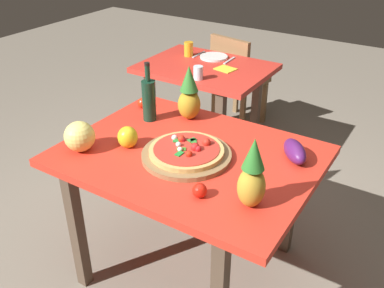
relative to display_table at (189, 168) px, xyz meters
The scene contains 20 objects.
ground_plane 0.67m from the display_table, ahead, with size 10.00×10.00×0.00m, color gray.
display_table is the anchor object (origin of this frame).
background_table 1.29m from the display_table, 117.02° to the left, with size 0.95×0.71×0.76m.
dining_chair 1.84m from the display_table, 109.51° to the left, with size 0.47×0.47×0.85m.
pizza_board 0.11m from the display_table, 73.06° to the right, with size 0.44×0.44×0.03m, color olive.
pizza 0.14m from the display_table, 71.19° to the right, with size 0.37×0.37×0.06m.
wine_bottle 0.48m from the display_table, 153.73° to the left, with size 0.08×0.08×0.34m.
pineapple_left 0.45m from the display_table, 122.55° to the left, with size 0.13×0.13×0.31m.
pineapple_right 0.54m from the display_table, 26.64° to the right, with size 0.11×0.11×0.31m.
melon 0.57m from the display_table, 150.51° to the right, with size 0.15×0.15×0.15m, color #F1DD6F.
bell_pepper 0.35m from the display_table, 159.64° to the right, with size 0.10×0.10×0.11m, color yellow.
eggplant 0.53m from the display_table, 25.23° to the left, with size 0.20×0.09×0.09m, color #4F1A58.
tomato_beside_pepper 0.39m from the display_table, 50.41° to the right, with size 0.06×0.06×0.06m, color red.
tomato_near_board 0.61m from the display_table, 150.44° to the left, with size 0.06×0.06×0.06m, color red.
drinking_glass_juice 1.52m from the display_table, 122.76° to the left, with size 0.07×0.07×0.11m, color gold.
drinking_glass_water 1.01m from the display_table, 118.99° to the left, with size 0.07×0.07×0.10m, color silver.
dinner_plate 1.48m from the display_table, 115.00° to the left, with size 0.22×0.22×0.02m, color white.
fork_utensil 1.54m from the display_table, 119.73° to the left, with size 0.02×0.18×0.01m, color silver.
knife_utensil 1.43m from the display_table, 109.88° to the left, with size 0.02×0.18×0.01m, color silver.
napkin_folded 1.23m from the display_table, 109.95° to the left, with size 0.14×0.12×0.01m, color yellow.
Camera 1 is at (0.99, -1.54, 1.86)m, focal length 40.12 mm.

